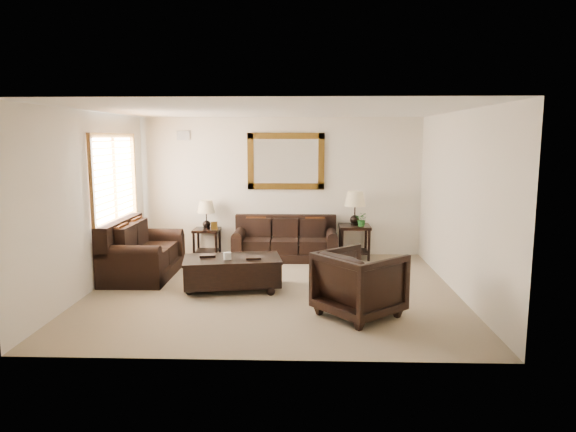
{
  "coord_description": "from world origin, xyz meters",
  "views": [
    {
      "loc": [
        0.48,
        -7.57,
        2.3
      ],
      "look_at": [
        0.21,
        0.6,
        1.06
      ],
      "focal_mm": 32.0,
      "sensor_mm": 36.0,
      "label": 1
    }
  ],
  "objects_px": {
    "armchair": "(360,280)",
    "coffee_table": "(232,270)",
    "sofa": "(285,243)",
    "loveseat": "(140,255)",
    "end_table_left": "(207,220)",
    "end_table_right": "(355,215)"
  },
  "relations": [
    {
      "from": "end_table_right",
      "to": "coffee_table",
      "type": "distance_m",
      "value": 3.02
    },
    {
      "from": "loveseat",
      "to": "coffee_table",
      "type": "height_order",
      "value": "loveseat"
    },
    {
      "from": "sofa",
      "to": "end_table_left",
      "type": "height_order",
      "value": "end_table_left"
    },
    {
      "from": "sofa",
      "to": "armchair",
      "type": "height_order",
      "value": "armchair"
    },
    {
      "from": "loveseat",
      "to": "end_table_left",
      "type": "height_order",
      "value": "end_table_left"
    },
    {
      "from": "sofa",
      "to": "end_table_right",
      "type": "distance_m",
      "value": 1.44
    },
    {
      "from": "sofa",
      "to": "end_table_left",
      "type": "relative_size",
      "value": 1.78
    },
    {
      "from": "end_table_left",
      "to": "end_table_right",
      "type": "relative_size",
      "value": 0.85
    },
    {
      "from": "sofa",
      "to": "loveseat",
      "type": "xyz_separation_m",
      "value": [
        -2.39,
        -1.35,
        0.06
      ]
    },
    {
      "from": "loveseat",
      "to": "end_table_right",
      "type": "distance_m",
      "value": 4.01
    },
    {
      "from": "sofa",
      "to": "coffee_table",
      "type": "distance_m",
      "value": 2.21
    },
    {
      "from": "coffee_table",
      "to": "armchair",
      "type": "height_order",
      "value": "armchair"
    },
    {
      "from": "sofa",
      "to": "armchair",
      "type": "xyz_separation_m",
      "value": [
        1.09,
        -3.21,
        0.18
      ]
    },
    {
      "from": "armchair",
      "to": "coffee_table",
      "type": "bearing_deg",
      "value": 17.59
    },
    {
      "from": "end_table_right",
      "to": "coffee_table",
      "type": "height_order",
      "value": "end_table_right"
    },
    {
      "from": "sofa",
      "to": "coffee_table",
      "type": "relative_size",
      "value": 1.25
    },
    {
      "from": "end_table_left",
      "to": "end_table_right",
      "type": "bearing_deg",
      "value": -0.85
    },
    {
      "from": "loveseat",
      "to": "armchair",
      "type": "relative_size",
      "value": 1.78
    },
    {
      "from": "end_table_right",
      "to": "coffee_table",
      "type": "xyz_separation_m",
      "value": [
        -2.06,
        -2.14,
        -0.54
      ]
    },
    {
      "from": "end_table_left",
      "to": "sofa",
      "type": "bearing_deg",
      "value": -3.69
    },
    {
      "from": "sofa",
      "to": "loveseat",
      "type": "height_order",
      "value": "loveseat"
    },
    {
      "from": "loveseat",
      "to": "armchair",
      "type": "xyz_separation_m",
      "value": [
        3.48,
        -1.86,
        0.12
      ]
    }
  ]
}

